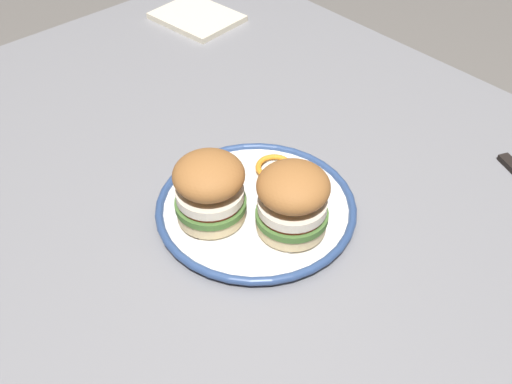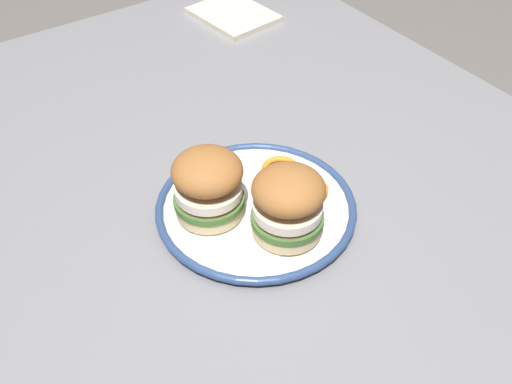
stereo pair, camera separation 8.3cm
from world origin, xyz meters
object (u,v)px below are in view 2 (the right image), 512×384
(dining_table, at_px, (265,240))
(dinner_plate, at_px, (256,208))
(sandwich_half_right, at_px, (208,184))
(sandwich_half_left, at_px, (288,203))

(dining_table, xyz_separation_m, dinner_plate, (0.01, -0.03, 0.09))
(dining_table, relative_size, sandwich_half_right, 10.10)
(dining_table, height_order, sandwich_half_right, sandwich_half_right)
(dining_table, xyz_separation_m, sandwich_half_left, (0.08, -0.02, 0.15))
(dining_table, bearing_deg, sandwich_half_right, -97.29)
(sandwich_half_left, xyz_separation_m, sandwich_half_right, (-0.09, -0.07, 0.00))
(dining_table, xyz_separation_m, sandwich_half_right, (-0.01, -0.09, 0.15))
(dining_table, relative_size, dinner_plate, 4.80)
(sandwich_half_left, relative_size, sandwich_half_right, 0.99)
(dinner_plate, distance_m, sandwich_half_left, 0.09)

